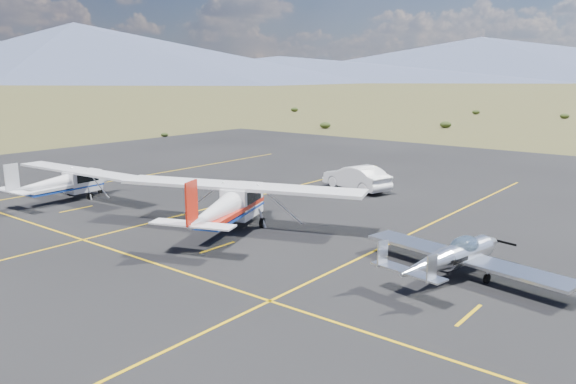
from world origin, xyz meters
TOP-DOWN VIEW (x-y plane):
  - ground at (0.00, 0.00)m, footprint 1600.00×1600.00m
  - apron at (0.00, 7.00)m, footprint 72.00×72.00m
  - aircraft_low_wing at (-0.23, -1.84)m, footprint 5.94×8.19m
  - aircraft_cessna at (-0.90, 8.77)m, footprint 8.64×12.02m
  - aircraft_plain at (-2.18, 20.92)m, footprint 6.12×10.19m
  - sedan at (11.01, 9.28)m, footprint 2.91×5.10m

SIDE VIEW (x-z plane):
  - ground at x=0.00m, z-range 0.00..0.00m
  - apron at x=0.00m, z-range -0.01..0.01m
  - sedan at x=11.01m, z-range 0.01..1.60m
  - aircraft_low_wing at x=-0.23m, z-range -0.04..1.73m
  - aircraft_plain at x=-2.18m, z-range -0.14..2.43m
  - aircraft_cessna at x=-0.90m, z-range -0.17..2.93m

